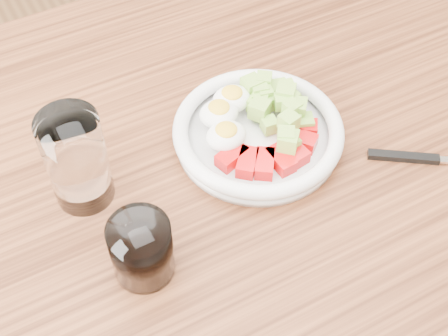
# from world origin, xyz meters

# --- Properties ---
(dining_table) EXTENTS (1.50, 0.90, 0.77)m
(dining_table) POSITION_xyz_m (0.00, 0.00, 0.67)
(dining_table) COLOR brown
(dining_table) RESTS_ON ground
(bowl) EXTENTS (0.22, 0.22, 0.05)m
(bowl) POSITION_xyz_m (0.06, 0.05, 0.79)
(bowl) COLOR white
(bowl) RESTS_ON dining_table
(fork) EXTENTS (0.16, 0.12, 0.01)m
(fork) POSITION_xyz_m (0.23, -0.08, 0.77)
(fork) COLOR black
(fork) RESTS_ON dining_table
(water_glass) EXTENTS (0.07, 0.07, 0.13)m
(water_glass) POSITION_xyz_m (-0.17, 0.08, 0.83)
(water_glass) COLOR white
(water_glass) RESTS_ON dining_table
(coffee_glass) EXTENTS (0.07, 0.07, 0.08)m
(coffee_glass) POSITION_xyz_m (-0.14, -0.05, 0.81)
(coffee_glass) COLOR white
(coffee_glass) RESTS_ON dining_table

